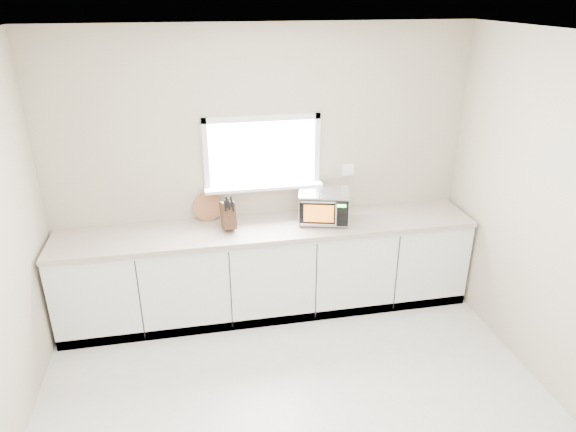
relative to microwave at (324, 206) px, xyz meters
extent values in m
cube|color=#B1A98D|center=(-0.54, 0.29, 0.27)|extent=(4.00, 0.02, 2.70)
cube|color=white|center=(-0.54, 0.28, 0.47)|extent=(1.00, 0.02, 0.60)
cube|color=white|center=(-0.54, 0.21, 0.15)|extent=(1.12, 0.16, 0.03)
cube|color=white|center=(-0.54, 0.26, 0.80)|extent=(1.10, 0.04, 0.05)
cube|color=white|center=(-0.54, 0.26, 0.15)|extent=(1.10, 0.04, 0.05)
cube|color=white|center=(-1.06, 0.26, 0.47)|extent=(0.05, 0.04, 0.70)
cube|color=white|center=(-0.01, 0.26, 0.47)|extent=(0.05, 0.04, 0.70)
cube|color=white|center=(0.31, 0.28, 0.24)|extent=(0.12, 0.01, 0.12)
cube|color=white|center=(-0.54, -0.01, -0.64)|extent=(3.92, 0.60, 0.88)
cube|color=#B7A897|center=(-0.54, -0.02, -0.18)|extent=(3.92, 0.64, 0.04)
cylinder|color=black|center=(-0.22, -0.08, -0.15)|extent=(0.02, 0.02, 0.01)
cylinder|color=black|center=(-0.15, 0.19, -0.15)|extent=(0.02, 0.02, 0.01)
cylinder|color=black|center=(0.15, -0.18, -0.15)|extent=(0.02, 0.02, 0.01)
cylinder|color=black|center=(0.23, 0.09, -0.15)|extent=(0.02, 0.02, 0.01)
cube|color=#ADAFB4|center=(0.00, 0.01, 0.00)|extent=(0.54, 0.46, 0.28)
cube|color=black|center=(-0.05, -0.17, 0.00)|extent=(0.43, 0.13, 0.25)
cube|color=orange|center=(-0.09, -0.16, 0.00)|extent=(0.27, 0.08, 0.17)
cylinder|color=silver|center=(0.06, -0.22, 0.00)|extent=(0.02, 0.02, 0.22)
cube|color=black|center=(0.11, -0.22, 0.00)|extent=(0.11, 0.03, 0.24)
cube|color=#19FF33|center=(0.10, -0.22, 0.08)|extent=(0.08, 0.02, 0.03)
cube|color=silver|center=(0.00, 0.01, 0.14)|extent=(0.54, 0.46, 0.01)
cube|color=#402916|center=(-0.91, -0.01, -0.01)|extent=(0.14, 0.25, 0.29)
cube|color=black|center=(-0.93, -0.07, 0.10)|extent=(0.02, 0.05, 0.10)
cube|color=black|center=(-0.90, -0.06, 0.11)|extent=(0.02, 0.05, 0.10)
cube|color=black|center=(-0.87, -0.06, 0.09)|extent=(0.02, 0.05, 0.10)
cube|color=black|center=(-0.92, -0.07, 0.14)|extent=(0.02, 0.05, 0.10)
cube|color=black|center=(-0.88, -0.06, 0.14)|extent=(0.02, 0.05, 0.10)
cylinder|color=#9B6C3C|center=(-1.08, 0.23, -0.02)|extent=(0.27, 0.07, 0.27)
cylinder|color=#ADAFB4|center=(0.06, 0.15, -0.06)|extent=(0.17, 0.17, 0.19)
cylinder|color=black|center=(0.06, 0.15, 0.06)|extent=(0.16, 0.16, 0.05)
camera|label=1|loc=(-1.20, -4.32, 1.87)|focal=32.00mm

